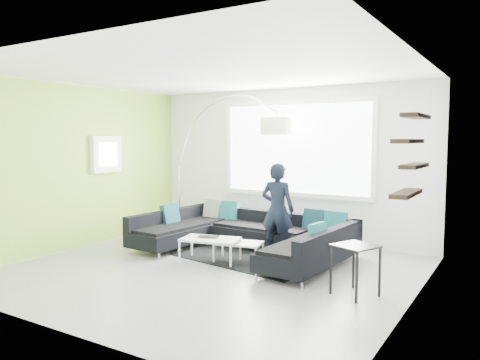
# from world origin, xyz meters

# --- Properties ---
(ground) EXTENTS (5.50, 5.50, 0.00)m
(ground) POSITION_xyz_m (0.00, 0.00, 0.00)
(ground) COLOR gray
(ground) RESTS_ON ground
(room_shell) EXTENTS (5.54, 5.04, 2.82)m
(room_shell) POSITION_xyz_m (0.04, 0.21, 1.81)
(room_shell) COLOR white
(room_shell) RESTS_ON ground
(sectional_sofa) EXTENTS (3.42, 2.26, 0.71)m
(sectional_sofa) POSITION_xyz_m (-0.07, 0.97, 0.31)
(sectional_sofa) COLOR black
(sectional_sofa) RESTS_ON ground
(rug) EXTENTS (2.57, 2.05, 0.01)m
(rug) POSITION_xyz_m (0.18, 1.05, 0.01)
(rug) COLOR black
(rug) RESTS_ON ground
(coffee_table) EXTENTS (1.23, 0.88, 0.36)m
(coffee_table) POSITION_xyz_m (-0.08, 0.51, 0.18)
(coffee_table) COLOR white
(coffee_table) RESTS_ON ground
(arc_lamp) EXTENTS (2.53, 0.93, 2.67)m
(arc_lamp) POSITION_xyz_m (-2.04, 1.87, 1.34)
(arc_lamp) COLOR silver
(arc_lamp) RESTS_ON ground
(side_table) EXTENTS (0.59, 0.59, 0.62)m
(side_table) POSITION_xyz_m (2.11, 0.03, 0.31)
(side_table) COLOR black
(side_table) RESTS_ON ground
(person) EXTENTS (0.60, 0.45, 1.50)m
(person) POSITION_xyz_m (0.45, 1.26, 0.75)
(person) COLOR black
(person) RESTS_ON ground
(laptop) EXTENTS (0.46, 0.41, 0.03)m
(laptop) POSITION_xyz_m (-0.30, 0.39, 0.38)
(laptop) COLOR black
(laptop) RESTS_ON coffee_table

